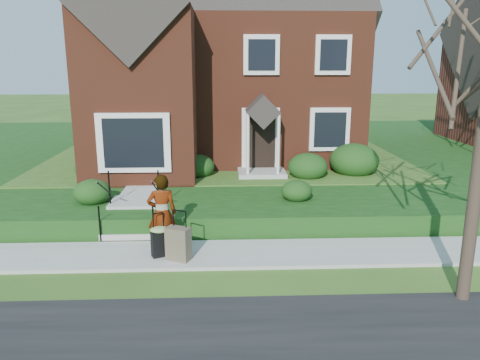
{
  "coord_description": "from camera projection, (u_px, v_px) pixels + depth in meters",
  "views": [
    {
      "loc": [
        -0.18,
        -10.06,
        4.31
      ],
      "look_at": [
        0.32,
        2.0,
        1.31
      ],
      "focal_mm": 35.0,
      "sensor_mm": 36.0,
      "label": 1
    }
  ],
  "objects": [
    {
      "name": "walkway",
      "position": [
        151.0,
        179.0,
        15.4
      ],
      "size": [
        1.2,
        6.0,
        0.06
      ],
      "primitive_type": "cube",
      "color": "#9E9B93",
      "rests_on": "terrace"
    },
    {
      "name": "suitcase_black",
      "position": [
        160.0,
        240.0,
        10.49
      ],
      "size": [
        0.52,
        0.48,
        1.01
      ],
      "rotation": [
        0.0,
        0.0,
        0.42
      ],
      "color": "black",
      "rests_on": "sidewalk"
    },
    {
      "name": "suitcase_olive",
      "position": [
        178.0,
        244.0,
        10.3
      ],
      "size": [
        0.59,
        0.48,
        1.13
      ],
      "rotation": [
        0.0,
        0.0,
        -0.43
      ],
      "color": "brown",
      "rests_on": "sidewalk"
    },
    {
      "name": "foundation_shrubs",
      "position": [
        243.0,
        164.0,
        15.35
      ],
      "size": [
        10.17,
        4.47,
        1.18
      ],
      "color": "black",
      "rests_on": "terrace"
    },
    {
      "name": "main_house",
      "position": [
        219.0,
        40.0,
        18.84
      ],
      "size": [
        10.4,
        10.2,
        9.4
      ],
      "color": "maroon",
      "rests_on": "terrace"
    },
    {
      "name": "terrace",
      "position": [
        312.0,
        154.0,
        21.46
      ],
      "size": [
        44.0,
        20.0,
        0.6
      ],
      "primitive_type": "cube",
      "color": "#13390F",
      "rests_on": "ground"
    },
    {
      "name": "front_steps",
      "position": [
        134.0,
        213.0,
        12.38
      ],
      "size": [
        1.4,
        2.02,
        1.5
      ],
      "color": "#9E9B93",
      "rests_on": "ground"
    },
    {
      "name": "sidewalk",
      "position": [
        230.0,
        254.0,
        10.79
      ],
      "size": [
        60.0,
        1.6,
        0.08
      ],
      "primitive_type": "cube",
      "color": "#9E9B93",
      "rests_on": "ground"
    },
    {
      "name": "woman",
      "position": [
        162.0,
        213.0,
        10.65
      ],
      "size": [
        0.72,
        0.53,
        1.84
      ],
      "primitive_type": "imported",
      "rotation": [
        0.0,
        0.0,
        3.28
      ],
      "color": "#999999",
      "rests_on": "sidewalk"
    },
    {
      "name": "ground",
      "position": [
        230.0,
        256.0,
        10.8
      ],
      "size": [
        120.0,
        120.0,
        0.0
      ],
      "primitive_type": "plane",
      "color": "#2D5119",
      "rests_on": "ground"
    }
  ]
}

